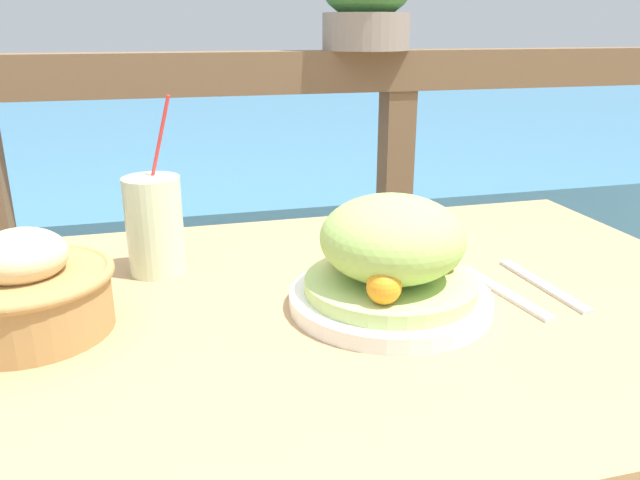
# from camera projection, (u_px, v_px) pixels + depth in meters

# --- Properties ---
(patio_table) EXTENTS (1.30, 0.73, 0.72)m
(patio_table) POSITION_uv_depth(u_px,v_px,m) (262.00, 378.00, 0.80)
(patio_table) COLOR tan
(patio_table) RESTS_ON ground_plane
(railing_fence) EXTENTS (2.80, 0.08, 1.00)m
(railing_fence) POSITION_uv_depth(u_px,v_px,m) (208.00, 181.00, 1.42)
(railing_fence) COLOR brown
(railing_fence) RESTS_ON ground_plane
(sea_backdrop) EXTENTS (12.00, 4.00, 0.49)m
(sea_backdrop) POSITION_uv_depth(u_px,v_px,m) (176.00, 163.00, 3.86)
(sea_backdrop) COLOR teal
(sea_backdrop) RESTS_ON ground_plane
(salad_plate) EXTENTS (0.25, 0.25, 0.14)m
(salad_plate) POSITION_uv_depth(u_px,v_px,m) (391.00, 260.00, 0.76)
(salad_plate) COLOR white
(salad_plate) RESTS_ON patio_table
(drink_glass) EXTENTS (0.08, 0.08, 0.25)m
(drink_glass) POSITION_uv_depth(u_px,v_px,m) (155.00, 225.00, 0.87)
(drink_glass) COLOR beige
(drink_glass) RESTS_ON patio_table
(bread_basket) EXTENTS (0.19, 0.19, 0.12)m
(bread_basket) POSITION_uv_depth(u_px,v_px,m) (27.00, 291.00, 0.70)
(bread_basket) COLOR #AD7F47
(bread_basket) RESTS_ON patio_table
(fork) EXTENTS (0.04, 0.18, 0.00)m
(fork) POSITION_uv_depth(u_px,v_px,m) (503.00, 292.00, 0.82)
(fork) COLOR silver
(fork) RESTS_ON patio_table
(knife) EXTENTS (0.02, 0.18, 0.00)m
(knife) POSITION_uv_depth(u_px,v_px,m) (542.00, 285.00, 0.84)
(knife) COLOR silver
(knife) RESTS_ON patio_table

